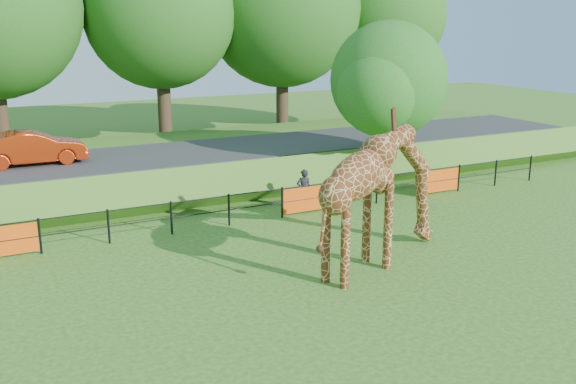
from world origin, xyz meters
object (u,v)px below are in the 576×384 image
at_px(visitor, 304,190).
at_px(tree_east, 390,84).
at_px(car_red, 33,148).
at_px(giraffe, 382,197).

height_order(visitor, tree_east, tree_east).
bearing_deg(car_red, visitor, -123.65).
bearing_deg(car_red, tree_east, -109.43).
bearing_deg(giraffe, visitor, 62.33).
distance_m(giraffe, visitor, 5.92).
relative_size(car_red, tree_east, 0.57).
xyz_separation_m(giraffe, visitor, (0.66, 5.76, -1.20)).
bearing_deg(tree_east, giraffe, -126.70).
bearing_deg(visitor, car_red, -25.72).
height_order(car_red, visitor, car_red).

